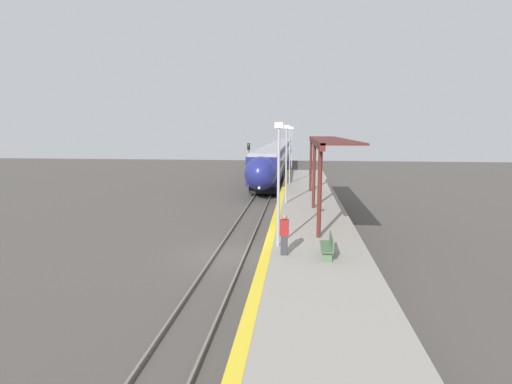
% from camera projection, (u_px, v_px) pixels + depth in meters
% --- Properties ---
extents(ground_plane, '(120.00, 120.00, 0.00)m').
position_uv_depth(ground_plane, '(230.00, 256.00, 19.07)').
color(ground_plane, '#4C4742').
extents(rail_left, '(0.08, 90.00, 0.15)m').
position_uv_depth(rail_left, '(215.00, 254.00, 19.13)').
color(rail_left, slate).
rests_on(rail_left, ground_plane).
extents(rail_right, '(0.08, 90.00, 0.15)m').
position_uv_depth(rail_right, '(245.00, 255.00, 18.98)').
color(rail_right, slate).
rests_on(rail_right, ground_plane).
extents(train, '(2.90, 61.67, 3.90)m').
position_uv_depth(train, '(278.00, 154.00, 62.38)').
color(train, black).
rests_on(train, ground_plane).
extents(platform_right, '(4.42, 64.00, 0.98)m').
position_uv_depth(platform_right, '(313.00, 249.00, 18.58)').
color(platform_right, gray).
rests_on(platform_right, ground_plane).
extents(platform_bench, '(0.44, 1.71, 0.89)m').
position_uv_depth(platform_bench, '(328.00, 246.00, 15.71)').
color(platform_bench, '#4C6B4C').
rests_on(platform_bench, platform_right).
extents(person_waiting, '(0.36, 0.22, 1.67)m').
position_uv_depth(person_waiting, '(284.00, 234.00, 15.97)').
color(person_waiting, '#333338').
rests_on(person_waiting, platform_right).
extents(railway_signal, '(0.28, 0.28, 4.58)m').
position_uv_depth(railway_signal, '(249.00, 161.00, 41.25)').
color(railway_signal, '#59595E').
rests_on(railway_signal, ground_plane).
extents(lamppost_near, '(0.36, 0.20, 5.30)m').
position_uv_depth(lamppost_near, '(278.00, 176.00, 16.88)').
color(lamppost_near, '#9E9EA3').
rests_on(lamppost_near, platform_right).
extents(lamppost_mid, '(0.36, 0.20, 5.30)m').
position_uv_depth(lamppost_mid, '(286.00, 159.00, 26.96)').
color(lamppost_mid, '#9E9EA3').
rests_on(lamppost_mid, platform_right).
extents(lamppost_far, '(0.36, 0.20, 5.30)m').
position_uv_depth(lamppost_far, '(290.00, 151.00, 37.05)').
color(lamppost_far, '#9E9EA3').
rests_on(lamppost_far, platform_right).
extents(lamppost_farthest, '(0.36, 0.20, 5.30)m').
position_uv_depth(lamppost_farthest, '(292.00, 146.00, 47.13)').
color(lamppost_farthest, '#9E9EA3').
rests_on(lamppost_farthest, platform_right).
extents(station_canopy, '(2.02, 17.32, 4.45)m').
position_uv_depth(station_canopy, '(324.00, 143.00, 25.05)').
color(station_canopy, '#511E19').
rests_on(station_canopy, platform_right).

